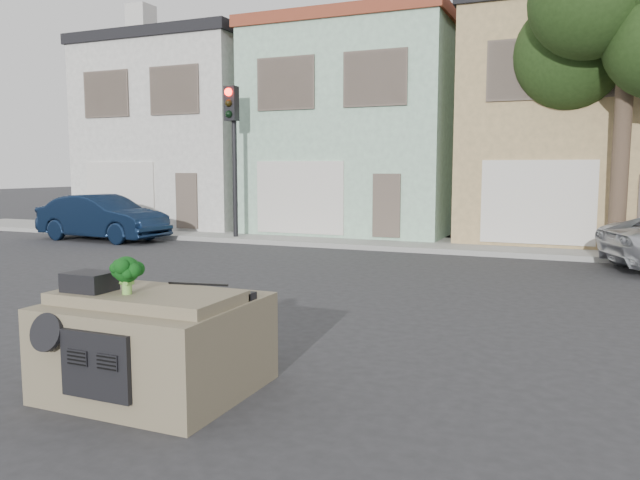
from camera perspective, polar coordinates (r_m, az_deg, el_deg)
The scene contains 12 objects.
ground_plane at distance 9.64m, azimuth -3.51°, elevation -7.90°, with size 120.00×120.00×0.00m, color #303033.
sidewalk at distance 19.45m, azimuth 10.43°, elevation -0.44°, with size 40.00×3.00×0.15m, color gray.
townhouse_white at distance 27.47m, azimuth -10.72°, elevation 9.29°, with size 7.20×8.20×7.55m, color beige.
townhouse_mint at distance 24.15m, azimuth 4.49°, elevation 9.78°, with size 7.20×8.20×7.55m, color #9CC8AA.
townhouse_tan at distance 22.89m, azimuth 22.84°, elevation 9.47°, with size 7.20×8.20×7.55m, color tan.
navy_sedan at distance 22.24m, azimuth -19.18°, elevation -0.03°, with size 1.62×4.65×1.53m, color #0D1B32.
traffic_signal at distance 20.80m, azimuth -7.94°, elevation 6.88°, with size 0.40×0.40×5.10m, color black.
tree_near at distance 18.26m, azimuth 26.03°, elevation 11.69°, with size 4.40×4.00×8.50m, color #203714.
car_dashboard at distance 7.04m, azimuth -14.65°, elevation -8.85°, with size 2.00×1.80×1.12m, color #71664E.
instrument_hump at distance 7.01m, azimuth -20.32°, elevation -3.59°, with size 0.48×0.38×0.20m, color black.
wiper_arm at distance 7.05m, azimuth -11.08°, elevation -3.97°, with size 0.70×0.03×0.02m, color black.
broccoli at distance 6.70m, azimuth -17.28°, elevation -3.06°, with size 0.33×0.33×0.40m, color #0A340D.
Camera 1 is at (4.18, -8.35, 2.40)m, focal length 35.00 mm.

